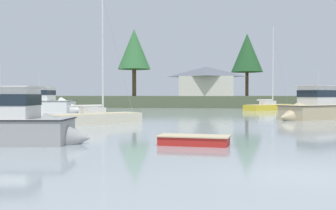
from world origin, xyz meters
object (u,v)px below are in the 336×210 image
(mooring_buoy_orange, at_px, (33,109))
(cruiser_sand, at_px, (315,111))
(sailboat_yellow, at_px, (269,108))
(mooring_buoy_white, at_px, (81,109))
(dinghy_red, at_px, (194,142))
(cruiser_white, at_px, (43,107))
(cruiser_grey, at_px, (6,130))
(sailboat_cream, at_px, (96,121))
(dinghy_orange, at_px, (131,116))

(mooring_buoy_orange, bearing_deg, cruiser_sand, -29.77)
(sailboat_yellow, relative_size, mooring_buoy_white, 28.72)
(dinghy_red, height_order, cruiser_white, cruiser_white)
(cruiser_grey, height_order, mooring_buoy_orange, cruiser_grey)
(cruiser_sand, bearing_deg, cruiser_grey, -131.41)
(dinghy_red, xyz_separation_m, mooring_buoy_orange, (-26.24, 41.15, -0.07))
(sailboat_yellow, xyz_separation_m, sailboat_cream, (-17.04, -30.72, -0.04))
(dinghy_orange, distance_m, cruiser_white, 16.49)
(dinghy_red, bearing_deg, mooring_buoy_orange, 122.52)
(cruiser_sand, distance_m, sailboat_yellow, 22.68)
(cruiser_grey, bearing_deg, cruiser_sand, 48.59)
(cruiser_sand, bearing_deg, mooring_buoy_orange, 150.23)
(sailboat_yellow, height_order, cruiser_grey, sailboat_yellow)
(dinghy_red, bearing_deg, mooring_buoy_white, 114.12)
(sailboat_cream, distance_m, mooring_buoy_white, 33.02)
(cruiser_sand, distance_m, cruiser_grey, 27.83)
(cruiser_grey, bearing_deg, dinghy_orange, 87.09)
(cruiser_grey, bearing_deg, cruiser_white, 110.64)
(dinghy_red, distance_m, mooring_buoy_orange, 48.80)
(dinghy_orange, relative_size, dinghy_red, 0.99)
(dinghy_orange, bearing_deg, sailboat_cream, -94.30)
(cruiser_sand, height_order, dinghy_orange, cruiser_sand)
(sailboat_yellow, bearing_deg, cruiser_white, -158.89)
(dinghy_orange, xyz_separation_m, cruiser_grey, (-1.13, -22.28, 0.48))
(mooring_buoy_orange, bearing_deg, cruiser_white, -58.79)
(mooring_buoy_orange, bearing_deg, cruiser_grey, -66.78)
(mooring_buoy_orange, bearing_deg, sailboat_cream, -57.61)
(cruiser_grey, relative_size, mooring_buoy_orange, 18.11)
(cruiser_white, xyz_separation_m, sailboat_cream, (12.52, -19.31, -0.48))
(cruiser_grey, relative_size, cruiser_white, 0.77)
(sailboat_cream, xyz_separation_m, mooring_buoy_white, (-11.43, 30.98, -0.15))
(cruiser_white, height_order, mooring_buoy_white, cruiser_white)
(sailboat_yellow, height_order, dinghy_red, sailboat_yellow)
(sailboat_cream, relative_size, mooring_buoy_orange, 21.82)
(sailboat_yellow, xyz_separation_m, mooring_buoy_orange, (-35.32, -1.92, -0.19))
(dinghy_orange, distance_m, mooring_buoy_orange, 27.09)
(dinghy_orange, xyz_separation_m, cruiser_white, (-13.23, 9.83, 0.55))
(dinghy_orange, bearing_deg, cruiser_grey, -92.91)
(dinghy_red, height_order, mooring_buoy_orange, dinghy_red)
(dinghy_red, distance_m, cruiser_grey, 8.41)
(dinghy_red, relative_size, mooring_buoy_orange, 7.02)
(cruiser_sand, bearing_deg, cruiser_white, 159.77)
(cruiser_sand, bearing_deg, sailboat_cream, -155.84)
(cruiser_white, xyz_separation_m, mooring_buoy_orange, (-5.75, 9.50, -0.62))
(cruiser_sand, height_order, sailboat_cream, sailboat_cream)
(sailboat_yellow, relative_size, sailboat_cream, 1.25)
(dinghy_orange, height_order, sailboat_cream, sailboat_cream)
(sailboat_cream, height_order, mooring_buoy_white, sailboat_cream)
(mooring_buoy_orange, bearing_deg, dinghy_orange, -45.51)
(cruiser_white, height_order, sailboat_cream, sailboat_cream)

